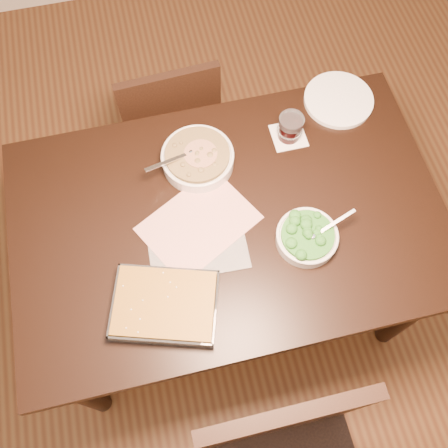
% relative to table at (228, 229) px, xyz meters
% --- Properties ---
extents(ground, '(4.00, 4.00, 0.00)m').
position_rel_table_xyz_m(ground, '(0.00, 0.00, -0.65)').
color(ground, '#462514').
rests_on(ground, ground).
extents(table, '(1.40, 0.90, 0.75)m').
position_rel_table_xyz_m(table, '(0.00, 0.00, 0.00)').
color(table, black).
rests_on(table, ground).
extents(magazine_a, '(0.42, 0.38, 0.01)m').
position_rel_table_xyz_m(magazine_a, '(-0.10, -0.00, 0.10)').
color(magazine_a, '#AA3430').
rests_on(magazine_a, table).
extents(magazine_b, '(0.32, 0.23, 0.01)m').
position_rel_table_xyz_m(magazine_b, '(-0.12, -0.07, 0.10)').
color(magazine_b, '#26272E').
rests_on(magazine_b, table).
extents(coaster, '(0.12, 0.12, 0.00)m').
position_rel_table_xyz_m(coaster, '(0.28, 0.26, 0.10)').
color(coaster, white).
rests_on(coaster, table).
extents(stew_bowl, '(0.26, 0.24, 0.09)m').
position_rel_table_xyz_m(stew_bowl, '(-0.05, 0.22, 0.13)').
color(stew_bowl, silver).
rests_on(stew_bowl, table).
extents(broccoli_bowl, '(0.22, 0.20, 0.08)m').
position_rel_table_xyz_m(broccoli_bowl, '(0.22, -0.14, 0.12)').
color(broccoli_bowl, silver).
rests_on(broccoli_bowl, table).
extents(baking_dish, '(0.36, 0.30, 0.05)m').
position_rel_table_xyz_m(baking_dish, '(-0.25, -0.25, 0.12)').
color(baking_dish, silver).
rests_on(baking_dish, table).
extents(wine_tumbler, '(0.09, 0.09, 0.10)m').
position_rel_table_xyz_m(wine_tumbler, '(0.28, 0.26, 0.15)').
color(wine_tumbler, black).
rests_on(wine_tumbler, coaster).
extents(dinner_plate, '(0.25, 0.25, 0.02)m').
position_rel_table_xyz_m(dinner_plate, '(0.50, 0.36, 0.10)').
color(dinner_plate, white).
rests_on(dinner_plate, table).
extents(chair_far, '(0.41, 0.41, 0.83)m').
position_rel_table_xyz_m(chair_far, '(-0.10, 0.65, -0.19)').
color(chair_far, black).
rests_on(chair_far, ground).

